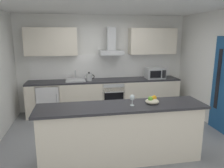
{
  "coord_description": "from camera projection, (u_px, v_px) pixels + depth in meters",
  "views": [
    {
      "loc": [
        -0.81,
        -3.97,
        2.04
      ],
      "look_at": [
        -0.02,
        0.42,
        1.05
      ],
      "focal_mm": 34.4,
      "sensor_mm": 36.0,
      "label": 1
    }
  ],
  "objects": [
    {
      "name": "kettle",
      "position": [
        89.0,
        77.0,
        5.6
      ],
      "size": [
        0.29,
        0.15,
        0.24
      ],
      "color": "#B7BABC",
      "rests_on": "counter_back"
    },
    {
      "name": "range_hood",
      "position": [
        111.0,
        46.0,
        5.7
      ],
      "size": [
        0.62,
        0.45,
        0.72
      ],
      "color": "#B7BABC"
    },
    {
      "name": "counter_island",
      "position": [
        121.0,
        133.0,
        3.52
      ],
      "size": [
        2.71,
        0.64,
        0.97
      ],
      "color": "beige",
      "rests_on": "ground"
    },
    {
      "name": "refrigerator",
      "position": [
        49.0,
        100.0,
        5.58
      ],
      "size": [
        0.58,
        0.6,
        0.85
      ],
      "color": "white",
      "rests_on": "ground"
    },
    {
      "name": "backsplash_tile",
      "position": [
        103.0,
        66.0,
        5.98
      ],
      "size": [
        3.93,
        0.02,
        0.66
      ],
      "primitive_type": "cube",
      "color": "white"
    },
    {
      "name": "wine_glass",
      "position": [
        132.0,
        98.0,
        3.37
      ],
      "size": [
        0.08,
        0.08,
        0.18
      ],
      "color": "silver",
      "rests_on": "counter_island"
    },
    {
      "name": "upper_cabinets",
      "position": [
        104.0,
        41.0,
        5.68
      ],
      "size": [
        4.01,
        0.32,
        0.7
      ],
      "color": "beige"
    },
    {
      "name": "ceiling",
      "position": [
        117.0,
        4.0,
        3.83
      ],
      "size": [
        5.62,
        4.89,
        0.02
      ],
      "primitive_type": "cube",
      "color": "white"
    },
    {
      "name": "wall_back",
      "position": [
        103.0,
        63.0,
        6.03
      ],
      "size": [
        5.62,
        0.12,
        2.6
      ],
      "primitive_type": "cube",
      "color": "white",
      "rests_on": "ground"
    },
    {
      "name": "counter_back",
      "position": [
        105.0,
        96.0,
        5.85
      ],
      "size": [
        4.06,
        0.6,
        0.9
      ],
      "color": "beige",
      "rests_on": "ground"
    },
    {
      "name": "oven",
      "position": [
        112.0,
        96.0,
        5.86
      ],
      "size": [
        0.6,
        0.62,
        0.8
      ],
      "color": "slate",
      "rests_on": "ground"
    },
    {
      "name": "fruit_bowl",
      "position": [
        152.0,
        101.0,
        3.49
      ],
      "size": [
        0.22,
        0.22,
        0.13
      ],
      "color": "beige",
      "rests_on": "counter_island"
    },
    {
      "name": "sink",
      "position": [
        76.0,
        80.0,
        5.6
      ],
      "size": [
        0.5,
        0.4,
        0.26
      ],
      "color": "silver",
      "rests_on": "counter_back"
    },
    {
      "name": "microwave",
      "position": [
        155.0,
        73.0,
        5.91
      ],
      "size": [
        0.5,
        0.38,
        0.3
      ],
      "color": "#B7BABC",
      "rests_on": "counter_back"
    },
    {
      "name": "ground",
      "position": [
        117.0,
        139.0,
        4.4
      ],
      "size": [
        5.62,
        4.89,
        0.02
      ],
      "primitive_type": "cube",
      "color": "gray"
    }
  ]
}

